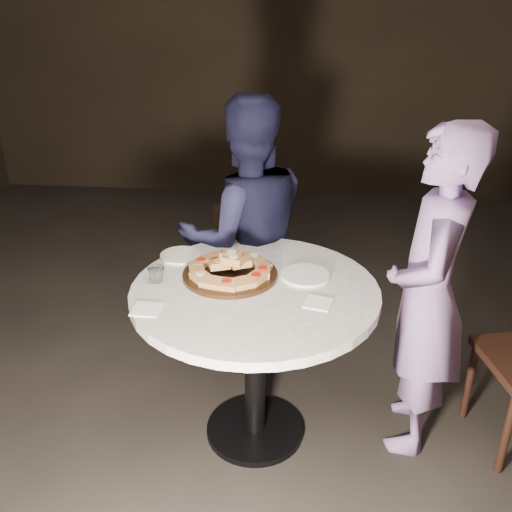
{
  "coord_description": "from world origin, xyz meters",
  "views": [
    {
      "loc": [
        0.3,
        -2.25,
        2.03
      ],
      "look_at": [
        0.09,
        -0.03,
        0.95
      ],
      "focal_mm": 40.0,
      "sensor_mm": 36.0,
      "label": 1
    }
  ],
  "objects_px": {
    "focaccia_pile": "(230,267)",
    "diner_teal": "(428,296)",
    "chair_far": "(250,254)",
    "water_glass": "(156,275)",
    "serving_board": "(230,274)",
    "diner_navy": "(246,238)",
    "table": "(255,317)"
  },
  "relations": [
    {
      "from": "serving_board",
      "to": "focaccia_pile",
      "type": "xyz_separation_m",
      "value": [
        0.0,
        0.0,
        0.04
      ]
    },
    {
      "from": "serving_board",
      "to": "focaccia_pile",
      "type": "distance_m",
      "value": 0.04
    },
    {
      "from": "table",
      "to": "focaccia_pile",
      "type": "xyz_separation_m",
      "value": [
        -0.12,
        0.1,
        0.2
      ]
    },
    {
      "from": "table",
      "to": "water_glass",
      "type": "relative_size",
      "value": 17.63
    },
    {
      "from": "diner_teal",
      "to": "chair_far",
      "type": "bearing_deg",
      "value": -127.77
    },
    {
      "from": "water_glass",
      "to": "diner_teal",
      "type": "xyz_separation_m",
      "value": [
        1.2,
        0.06,
        -0.08
      ]
    },
    {
      "from": "water_glass",
      "to": "diner_teal",
      "type": "bearing_deg",
      "value": 2.93
    },
    {
      "from": "serving_board",
      "to": "diner_teal",
      "type": "distance_m",
      "value": 0.88
    },
    {
      "from": "water_glass",
      "to": "focaccia_pile",
      "type": "bearing_deg",
      "value": 15.09
    },
    {
      "from": "focaccia_pile",
      "to": "diner_teal",
      "type": "distance_m",
      "value": 0.89
    },
    {
      "from": "serving_board",
      "to": "water_glass",
      "type": "relative_size",
      "value": 5.74
    },
    {
      "from": "table",
      "to": "serving_board",
      "type": "bearing_deg",
      "value": 141.56
    },
    {
      "from": "table",
      "to": "diner_teal",
      "type": "xyz_separation_m",
      "value": [
        0.76,
        0.07,
        0.11
      ]
    },
    {
      "from": "diner_teal",
      "to": "serving_board",
      "type": "bearing_deg",
      "value": -81.17
    },
    {
      "from": "diner_navy",
      "to": "diner_teal",
      "type": "bearing_deg",
      "value": 128.84
    },
    {
      "from": "table",
      "to": "water_glass",
      "type": "distance_m",
      "value": 0.48
    },
    {
      "from": "water_glass",
      "to": "diner_teal",
      "type": "height_order",
      "value": "diner_teal"
    },
    {
      "from": "water_glass",
      "to": "diner_navy",
      "type": "height_order",
      "value": "diner_navy"
    },
    {
      "from": "table",
      "to": "chair_far",
      "type": "bearing_deg",
      "value": 97.17
    },
    {
      "from": "focaccia_pile",
      "to": "diner_navy",
      "type": "xyz_separation_m",
      "value": [
        0.01,
        0.54,
        -0.1
      ]
    },
    {
      "from": "focaccia_pile",
      "to": "diner_navy",
      "type": "bearing_deg",
      "value": 88.8
    },
    {
      "from": "table",
      "to": "water_glass",
      "type": "bearing_deg",
      "value": 178.28
    },
    {
      "from": "table",
      "to": "focaccia_pile",
      "type": "distance_m",
      "value": 0.25
    },
    {
      "from": "serving_board",
      "to": "chair_far",
      "type": "xyz_separation_m",
      "value": [
        -0.01,
        0.97,
        -0.36
      ]
    },
    {
      "from": "table",
      "to": "focaccia_pile",
      "type": "height_order",
      "value": "focaccia_pile"
    },
    {
      "from": "serving_board",
      "to": "diner_navy",
      "type": "relative_size",
      "value": 0.28
    },
    {
      "from": "water_glass",
      "to": "chair_far",
      "type": "distance_m",
      "value": 1.17
    },
    {
      "from": "chair_far",
      "to": "diner_teal",
      "type": "xyz_separation_m",
      "value": [
        0.89,
        -1.0,
        0.31
      ]
    },
    {
      "from": "serving_board",
      "to": "diner_navy",
      "type": "xyz_separation_m",
      "value": [
        0.01,
        0.54,
        -0.06
      ]
    },
    {
      "from": "water_glass",
      "to": "chair_far",
      "type": "bearing_deg",
      "value": 73.88
    },
    {
      "from": "diner_navy",
      "to": "diner_teal",
      "type": "distance_m",
      "value": 1.04
    },
    {
      "from": "focaccia_pile",
      "to": "diner_teal",
      "type": "xyz_separation_m",
      "value": [
        0.88,
        -0.02,
        -0.09
      ]
    }
  ]
}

